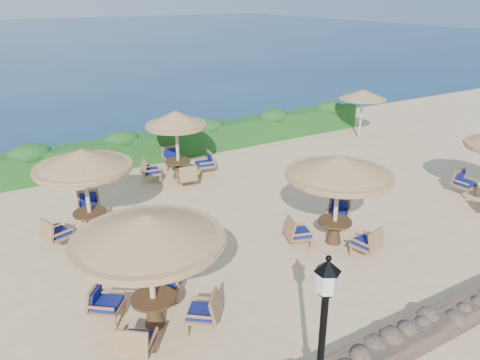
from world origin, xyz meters
TOP-DOWN VIEW (x-y plane):
  - ground at (0.00, 0.00)m, footprint 120.00×120.00m
  - sea at (0.00, 70.00)m, footprint 160.00×160.00m
  - hedge at (0.00, 7.20)m, footprint 18.00×0.90m
  - stone_wall at (0.00, -6.20)m, footprint 15.00×0.65m
  - lamp_post at (-4.80, -6.80)m, footprint 0.44×0.44m
  - extra_parasol at (7.80, 5.20)m, footprint 2.30×2.30m
  - cafe_set_0 at (-6.05, -2.88)m, footprint 3.19×3.19m
  - cafe_set_1 at (-0.29, -2.13)m, footprint 2.98×2.98m
  - cafe_set_3 at (-6.15, 2.02)m, footprint 2.85×2.85m
  - cafe_set_4 at (-2.06, 4.86)m, footprint 2.87×2.87m

SIDE VIEW (x-z plane):
  - ground at x=0.00m, z-range 0.00..0.00m
  - sea at x=0.00m, z-range 0.00..0.00m
  - stone_wall at x=0.00m, z-range 0.00..0.44m
  - hedge at x=0.00m, z-range 0.00..1.20m
  - lamp_post at x=-4.80m, z-range -0.10..3.21m
  - cafe_set_4 at x=-2.06m, z-range 0.35..3.00m
  - cafe_set_0 at x=-6.05m, z-range 0.59..3.24m
  - cafe_set_3 at x=-6.15m, z-range 0.59..3.24m
  - cafe_set_1 at x=-0.29m, z-range 0.62..3.28m
  - extra_parasol at x=7.80m, z-range 0.97..3.37m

